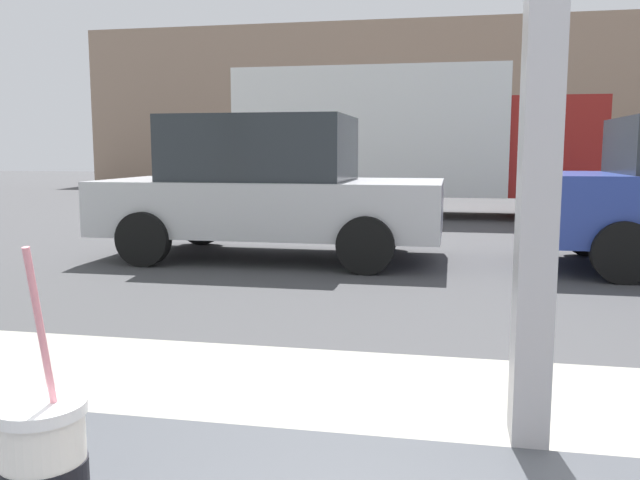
# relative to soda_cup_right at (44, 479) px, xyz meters

# --- Properties ---
(ground_plane) EXTENTS (60.00, 60.00, 0.00)m
(ground_plane) POSITION_rel_soda_cup_right_xyz_m (0.50, 8.31, -1.02)
(ground_plane) COLOR #424244
(building_facade_far) EXTENTS (28.00, 1.20, 5.91)m
(building_facade_far) POSITION_rel_soda_cup_right_xyz_m (0.50, 24.16, 1.93)
(building_facade_far) COLOR gray
(building_facade_far) RESTS_ON ground
(soda_cup_right) EXTENTS (0.09, 0.09, 0.32)m
(soda_cup_right) POSITION_rel_soda_cup_right_xyz_m (0.00, 0.00, 0.00)
(soda_cup_right) COLOR silver
(soda_cup_right) RESTS_ON window_counter
(parked_car_silver) EXTENTS (4.20, 2.04, 1.76)m
(parked_car_silver) POSITION_rel_soda_cup_right_xyz_m (-1.87, 7.50, -0.14)
(parked_car_silver) COLOR #BCBCC1
(parked_car_silver) RESTS_ON ground
(box_truck) EXTENTS (7.14, 2.44, 2.97)m
(box_truck) POSITION_rel_soda_cup_right_xyz_m (-0.57, 13.41, 0.60)
(box_truck) COLOR silver
(box_truck) RESTS_ON ground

